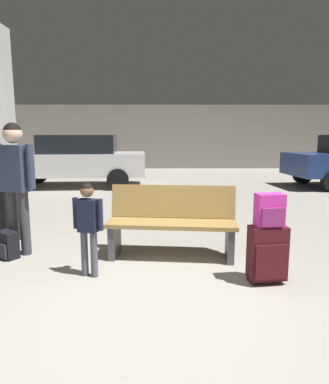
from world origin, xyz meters
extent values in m
cube|color=gray|center=(0.00, 4.00, -0.05)|extent=(18.00, 18.00, 0.10)
cube|color=gray|center=(0.00, 12.86, 1.40)|extent=(18.00, 0.12, 2.80)
cube|color=#9E7A42|center=(0.26, 1.37, 0.44)|extent=(1.64, 0.60, 0.05)
cube|color=#9E7A42|center=(0.29, 1.62, 0.68)|extent=(1.60, 0.27, 0.42)
cube|color=#4C4C51|center=(-0.45, 1.44, 0.21)|extent=(0.12, 0.41, 0.41)
cube|color=#4C4C51|center=(0.98, 1.29, 0.21)|extent=(0.12, 0.41, 0.41)
cube|color=#471419|center=(1.24, 0.63, 0.32)|extent=(0.40, 0.25, 0.56)
cube|color=#471419|center=(1.25, 0.51, 0.26)|extent=(0.34, 0.07, 0.36)
cube|color=#A5A5AA|center=(1.23, 0.71, 0.59)|extent=(0.14, 0.04, 0.02)
cylinder|color=black|center=(1.07, 0.69, 0.02)|extent=(0.02, 0.05, 0.04)
cylinder|color=black|center=(1.39, 0.73, 0.02)|extent=(0.02, 0.05, 0.04)
cube|color=#D833A5|center=(1.24, 0.63, 0.77)|extent=(0.30, 0.19, 0.34)
cube|color=#8E2B70|center=(1.25, 0.53, 0.72)|extent=(0.23, 0.06, 0.19)
cylinder|color=black|center=(1.24, 0.63, 0.93)|extent=(0.06, 0.03, 0.02)
cylinder|color=#4C5160|center=(-0.59, 0.79, 0.25)|extent=(0.08, 0.08, 0.50)
cylinder|color=#4C5160|center=(-0.70, 0.83, 0.25)|extent=(0.08, 0.08, 0.50)
cube|color=#191E38|center=(-0.64, 0.81, 0.68)|extent=(0.23, 0.18, 0.36)
cylinder|color=#191E38|center=(-0.50, 0.77, 0.70)|extent=(0.06, 0.06, 0.34)
cylinder|color=#191E38|center=(-0.78, 0.85, 0.70)|extent=(0.06, 0.06, 0.34)
sphere|color=brown|center=(-0.64, 0.81, 0.95)|extent=(0.14, 0.14, 0.14)
sphere|color=black|center=(-0.64, 0.81, 0.97)|extent=(0.13, 0.13, 0.13)
cylinder|color=#E5D84C|center=(-0.68, 0.93, 0.70)|extent=(0.06, 0.06, 0.10)
cylinder|color=red|center=(-0.68, 0.93, 0.77)|extent=(0.01, 0.01, 0.06)
cylinder|color=#38383D|center=(-1.60, 1.52, 0.41)|extent=(0.12, 0.12, 0.82)
cylinder|color=#38383D|center=(-1.78, 1.58, 0.41)|extent=(0.12, 0.12, 0.82)
cube|color=#2D3851|center=(-1.69, 1.55, 1.11)|extent=(0.38, 0.30, 0.58)
cylinder|color=#2D3851|center=(-1.47, 1.47, 1.14)|extent=(0.10, 0.10, 0.55)
cylinder|color=#2D3851|center=(-1.92, 1.63, 1.14)|extent=(0.10, 0.10, 0.55)
sphere|color=beige|center=(-1.69, 1.55, 1.54)|extent=(0.23, 0.23, 0.23)
sphere|color=black|center=(-1.69, 1.55, 1.57)|extent=(0.21, 0.21, 0.21)
cube|color=black|center=(-1.78, 1.38, 0.17)|extent=(0.32, 0.29, 0.34)
cube|color=#28282D|center=(-1.84, 1.31, 0.12)|extent=(0.20, 0.16, 0.19)
cylinder|color=black|center=(-1.78, 1.38, 0.33)|extent=(0.06, 0.05, 0.02)
cylinder|color=black|center=(4.56, 7.96, 0.30)|extent=(0.62, 0.26, 0.60)
cube|color=silver|center=(-2.41, 7.39, 0.67)|extent=(4.20, 1.96, 0.64)
cube|color=black|center=(-2.26, 7.40, 1.25)|extent=(2.19, 1.67, 0.52)
cylinder|color=black|center=(-3.65, 6.51, 0.30)|extent=(0.61, 0.24, 0.60)
cylinder|color=black|center=(-3.76, 8.10, 0.30)|extent=(0.61, 0.24, 0.60)
cylinder|color=black|center=(-1.06, 6.67, 0.30)|extent=(0.61, 0.24, 0.60)
cylinder|color=black|center=(-1.16, 8.27, 0.30)|extent=(0.61, 0.24, 0.60)
camera|label=1|loc=(0.14, -2.80, 1.54)|focal=32.49mm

